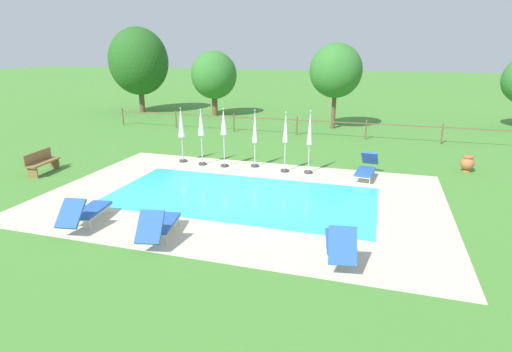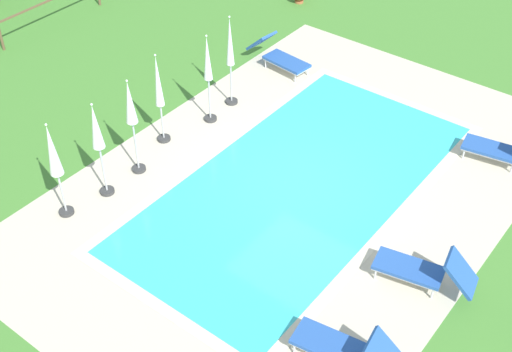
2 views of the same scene
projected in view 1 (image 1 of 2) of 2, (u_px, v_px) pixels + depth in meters
The scene contains 20 objects.
ground_plane at pixel (241, 197), 13.44m from camera, with size 160.00×160.00×0.00m, color #478433.
pool_deck_paving at pixel (241, 197), 13.44m from camera, with size 12.84×8.50×0.01m, color beige.
swimming_pool_water at pixel (241, 197), 13.44m from camera, with size 8.63×4.28×0.01m, color #38C6D1.
pool_coping_rim at pixel (241, 197), 13.44m from camera, with size 9.11×4.76×0.01m.
sun_lounger_north_near_steps at pixel (367, 168), 15.33m from camera, with size 0.81×2.00×0.90m.
sun_lounger_north_mid at pixel (340, 243), 9.38m from camera, with size 0.89×1.89×1.02m.
sun_lounger_north_far at pixel (159, 224), 10.40m from camera, with size 0.97×1.98×0.95m.
sun_lounger_north_end at pixel (86, 211), 11.25m from camera, with size 0.88×2.01×0.91m.
patio_umbrella_closed_row_west at pixel (181, 126), 17.12m from camera, with size 0.32×0.32×2.33m.
patio_umbrella_closed_row_mid_west at pixel (255, 132), 16.43m from camera, with size 0.32×0.32×2.35m.
patio_umbrella_closed_row_centre at pixel (285, 135), 15.73m from camera, with size 0.32×0.32×2.37m.
patio_umbrella_closed_row_mid_east at pixel (310, 135), 15.53m from camera, with size 0.32×0.32×2.46m.
patio_umbrella_closed_row_east at pixel (224, 128), 16.38m from camera, with size 0.32×0.32×2.41m.
patio_umbrella_closed_deck_corner at pixel (201, 128), 16.66m from camera, with size 0.32×0.32×2.34m.
wooden_bench_lawn_side at pixel (42, 162), 15.84m from camera, with size 0.61×1.54×0.87m.
terracotta_urn_near_fence at pixel (467, 163), 16.06m from camera, with size 0.51×0.51×0.64m.
perimeter_fence at pixel (297, 123), 22.72m from camera, with size 22.48×0.08×1.05m.
tree_west_mid at pixel (214, 75), 28.75m from camera, with size 3.20×3.20×4.51m.
tree_centre at pixel (139, 61), 30.12m from camera, with size 4.31×4.31×6.16m.
tree_east_mid at pixel (336, 71), 23.93m from camera, with size 3.06×3.06×4.98m.
Camera 1 is at (4.15, -11.93, 4.67)m, focal length 28.74 mm.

